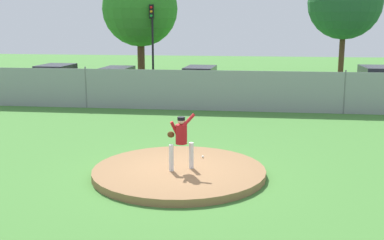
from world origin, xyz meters
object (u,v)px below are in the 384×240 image
object	(u,v)px
parked_car_slate	(377,83)
parked_car_charcoal	(200,83)
pitcher_youth	(181,137)
traffic_cone_orange	(70,96)
traffic_light_near	(152,31)
parked_car_red	(118,81)
baseball	(203,157)
parked_car_white	(56,80)

from	to	relation	value
parked_car_slate	parked_car_charcoal	xyz separation A→B (m)	(-9.83, -0.63, -0.03)
pitcher_youth	traffic_cone_orange	distance (m)	14.47
parked_car_charcoal	traffic_light_near	distance (m)	6.51
traffic_light_near	pitcher_youth	bearing A→B (deg)	-75.85
pitcher_youth	traffic_cone_orange	size ratio (longest dim) A/B	2.91
parked_car_red	traffic_cone_orange	distance (m)	3.46
parked_car_slate	traffic_cone_orange	distance (m)	16.93
parked_car_charcoal	traffic_light_near	size ratio (longest dim) A/B	0.84
baseball	parked_car_slate	bearing A→B (deg)	58.88
pitcher_youth	parked_car_white	bearing A→B (deg)	123.86
traffic_cone_orange	parked_car_white	bearing A→B (deg)	127.03
pitcher_youth	parked_car_charcoal	distance (m)	14.36
parked_car_charcoal	parked_car_white	distance (m)	8.56
baseball	parked_car_white	bearing A→B (deg)	127.61
parked_car_slate	parked_car_white	size ratio (longest dim) A/B	1.05
parked_car_red	parked_car_white	world-z (taller)	parked_car_white
baseball	parked_car_slate	size ratio (longest dim) A/B	0.02
traffic_cone_orange	traffic_light_near	bearing A→B (deg)	65.24
pitcher_youth	traffic_cone_orange	bearing A→B (deg)	123.24
parked_car_charcoal	traffic_cone_orange	size ratio (longest dim) A/B	8.04
traffic_light_near	parked_car_charcoal	bearing A→B (deg)	-51.19
parked_car_red	parked_car_slate	world-z (taller)	parked_car_slate
traffic_light_near	traffic_cone_orange	bearing A→B (deg)	-114.76
parked_car_charcoal	parked_car_white	bearing A→B (deg)	179.69
parked_car_charcoal	traffic_cone_orange	distance (m)	7.22
parked_car_charcoal	parked_car_red	bearing A→B (deg)	172.50
traffic_cone_orange	parked_car_charcoal	bearing A→B (deg)	18.06
traffic_light_near	parked_car_white	bearing A→B (deg)	-136.94
pitcher_youth	traffic_light_near	distance (m)	19.66
parked_car_white	traffic_light_near	bearing A→B (deg)	43.06
baseball	parked_car_red	world-z (taller)	parked_car_red
baseball	parked_car_slate	world-z (taller)	parked_car_slate
parked_car_slate	traffic_cone_orange	world-z (taller)	parked_car_slate
baseball	parked_car_red	distance (m)	15.24
parked_car_white	traffic_cone_orange	world-z (taller)	parked_car_white
pitcher_youth	traffic_light_near	xyz separation A→B (m)	(-4.77, 18.91, 2.46)
pitcher_youth	traffic_light_near	size ratio (longest dim) A/B	0.30
parked_car_red	parked_car_white	size ratio (longest dim) A/B	0.95
pitcher_youth	parked_car_charcoal	world-z (taller)	pitcher_youth
pitcher_youth	parked_car_red	world-z (taller)	pitcher_youth
pitcher_youth	parked_car_slate	size ratio (longest dim) A/B	0.35
parked_car_charcoal	traffic_light_near	bearing A→B (deg)	128.81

